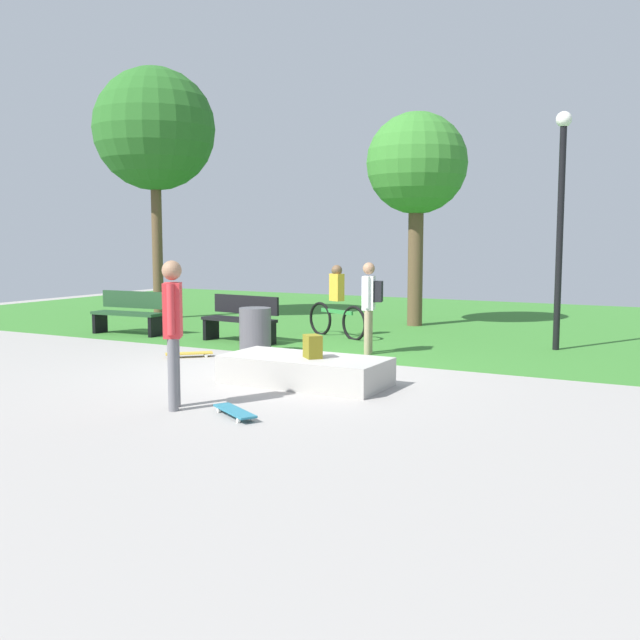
% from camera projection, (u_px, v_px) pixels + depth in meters
% --- Properties ---
extents(ground_plane, '(28.00, 28.00, 0.00)m').
position_uv_depth(ground_plane, '(278.00, 372.00, 11.35)').
color(ground_plane, '#9E9993').
extents(grass_lawn, '(26.60, 12.60, 0.01)m').
position_uv_depth(grass_lawn, '(442.00, 321.00, 18.09)').
color(grass_lawn, '#387A2D').
rests_on(grass_lawn, ground_plane).
extents(concrete_ledge, '(2.31, 1.08, 0.40)m').
position_uv_depth(concrete_ledge, '(305.00, 370.00, 10.36)').
color(concrete_ledge, '#A8A59E').
rests_on(concrete_ledge, ground_plane).
extents(backpack_on_ledge, '(0.34, 0.34, 0.32)m').
position_uv_depth(backpack_on_ledge, '(313.00, 346.00, 10.20)').
color(backpack_on_ledge, olive).
rests_on(backpack_on_ledge, concrete_ledge).
extents(skater_performing_trick, '(0.34, 0.38, 1.78)m').
position_uv_depth(skater_performing_trick, '(173.00, 322.00, 8.79)').
color(skater_performing_trick, slate).
rests_on(skater_performing_trick, ground_plane).
extents(skateboard_by_ledge, '(0.79, 0.58, 0.08)m').
position_uv_depth(skateboard_by_ledge, '(235.00, 411.00, 8.50)').
color(skateboard_by_ledge, teal).
rests_on(skateboard_by_ledge, ground_plane).
extents(skateboard_spare, '(0.72, 0.69, 0.08)m').
position_uv_depth(skateboard_spare, '(189.00, 354.00, 12.72)').
color(skateboard_spare, gold).
rests_on(skateboard_spare, ground_plane).
extents(park_bench_far_left, '(1.62, 0.56, 0.91)m').
position_uv_depth(park_bench_far_left, '(129.00, 312.00, 15.69)').
color(park_bench_far_left, '#1E4223').
rests_on(park_bench_far_left, ground_plane).
extents(park_bench_near_lamppost, '(1.64, 0.64, 0.91)m').
position_uv_depth(park_bench_near_lamppost, '(241.00, 318.00, 14.53)').
color(park_bench_near_lamppost, black).
rests_on(park_bench_near_lamppost, ground_plane).
extents(tree_young_birch, '(2.31, 2.31, 4.89)m').
position_uv_depth(tree_young_birch, '(417.00, 166.00, 16.88)').
color(tree_young_birch, brown).
rests_on(tree_young_birch, grass_lawn).
extents(tree_slender_maple, '(3.00, 3.00, 6.21)m').
position_uv_depth(tree_slender_maple, '(155.00, 130.00, 18.24)').
color(tree_slender_maple, brown).
rests_on(tree_slender_maple, grass_lawn).
extents(lamp_post, '(0.28, 0.28, 4.27)m').
position_uv_depth(lamp_post, '(561.00, 207.00, 13.27)').
color(lamp_post, black).
rests_on(lamp_post, ground_plane).
extents(trash_bin, '(0.56, 0.56, 0.81)m').
position_uv_depth(trash_bin, '(255.00, 331.00, 13.11)').
color(trash_bin, '#4C4C51').
rests_on(trash_bin, ground_plane).
extents(pedestrian_with_backpack, '(0.41, 0.42, 1.62)m').
position_uv_depth(pedestrian_with_backpack, '(370.00, 300.00, 12.99)').
color(pedestrian_with_backpack, tan).
rests_on(pedestrian_with_backpack, ground_plane).
extents(cyclist_on_bicycle, '(1.69, 0.79, 1.52)m').
position_uv_depth(cyclist_on_bicycle, '(337.00, 306.00, 15.26)').
color(cyclist_on_bicycle, black).
rests_on(cyclist_on_bicycle, ground_plane).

